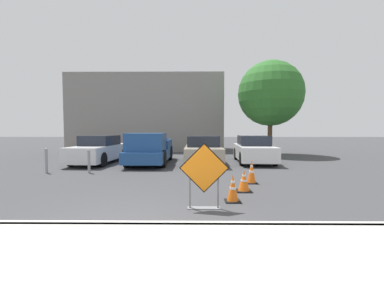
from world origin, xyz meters
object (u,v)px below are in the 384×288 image
parked_car_third (254,150)px  bollard_nearest (89,161)px  traffic_cone_nearest (233,188)px  parked_car_second (203,151)px  parked_car_nearest (100,150)px  bollard_second (46,160)px  traffic_cone_second (244,181)px  traffic_cone_third (252,172)px  road_closed_sign (204,173)px  pickup_truck (150,150)px

parked_car_third → bollard_nearest: (-7.65, -3.58, -0.18)m
traffic_cone_nearest → parked_car_second: size_ratio=0.16×
parked_car_nearest → parked_car_third: size_ratio=1.07×
bollard_second → bollard_nearest: bearing=0.0°
traffic_cone_second → traffic_cone_third: bearing=67.3°
road_closed_sign → traffic_cone_third: bearing=58.9°
parked_car_nearest → parked_car_second: size_ratio=1.06×
traffic_cone_second → parked_car_third: 6.95m
parked_car_third → bollard_nearest: size_ratio=4.51×
road_closed_sign → pickup_truck: (-2.57, 7.57, -0.08)m
parked_car_nearest → parked_car_second: parked_car_nearest is taller
road_closed_sign → parked_car_third: bearing=70.0°
road_closed_sign → bollard_second: 7.98m
traffic_cone_third → road_closed_sign: bearing=-121.1°
bollard_second → parked_car_second: bearing=26.0°
road_closed_sign → bollard_second: size_ratio=1.45×
traffic_cone_second → bollard_second: bollard_second is taller
road_closed_sign → traffic_cone_nearest: size_ratio=2.19×
traffic_cone_nearest → parked_car_nearest: 9.62m
bollard_nearest → bollard_second: bollard_second is taller
parked_car_second → bollard_nearest: size_ratio=4.54×
traffic_cone_nearest → traffic_cone_second: (0.48, 1.07, -0.02)m
pickup_truck → bollard_nearest: bearing=54.4°
pickup_truck → bollard_nearest: pickup_truck is taller
parked_car_nearest → bollard_second: parked_car_nearest is taller
parked_car_third → bollard_nearest: parked_car_third is taller
road_closed_sign → parked_car_nearest: bearing=123.7°
traffic_cone_second → bollard_nearest: 6.61m
traffic_cone_nearest → pickup_truck: bearing=115.4°
pickup_truck → bollard_nearest: (-2.04, -2.78, -0.23)m
traffic_cone_nearest → traffic_cone_third: size_ratio=0.87×
road_closed_sign → parked_car_nearest: road_closed_sign is taller
traffic_cone_second → bollard_second: size_ratio=0.61×
road_closed_sign → traffic_cone_third: 3.32m
road_closed_sign → traffic_cone_third: size_ratio=1.90×
bollard_nearest → parked_car_third: bearing=25.1°
traffic_cone_nearest → parked_car_third: bearing=73.5°
parked_car_nearest → pickup_truck: (2.80, -0.47, 0.04)m
road_closed_sign → traffic_cone_nearest: road_closed_sign is taller
pickup_truck → traffic_cone_second: bearing=123.3°
bollard_nearest → bollard_second: 1.78m
traffic_cone_nearest → parked_car_nearest: (-6.11, 7.43, 0.36)m
traffic_cone_nearest → parked_car_third: 8.10m
parked_car_second → bollard_nearest: 5.83m
road_closed_sign → bollard_second: (-6.38, 4.79, -0.27)m
parked_car_nearest → parked_car_third: parked_car_nearest is taller
pickup_truck → bollard_second: size_ratio=4.86×
traffic_cone_third → pickup_truck: (-4.27, 4.75, 0.35)m
traffic_cone_second → traffic_cone_third: 1.24m
parked_car_second → parked_car_nearest: bearing=0.0°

